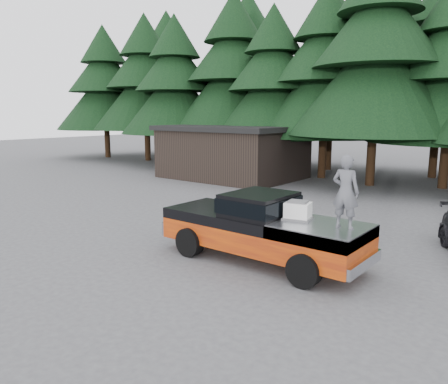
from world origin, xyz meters
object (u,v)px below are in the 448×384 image
Objects in this scene: air_compressor at (298,211)px; utility_building at (233,152)px; pickup_truck at (262,238)px; man_on_bed at (346,192)px.

air_compressor is 0.08× the size of utility_building.
man_on_bed is (2.35, 0.05, 1.56)m from pickup_truck.
air_compressor is (1.05, 0.10, 0.88)m from pickup_truck.
pickup_truck is 9.43× the size of air_compressor.
air_compressor reaches higher than pickup_truck.
pickup_truck is at bearing -1.39° from man_on_bed.
utility_building is at bearing 120.43° from air_compressor.
man_on_bed is at bearing -43.50° from utility_building.
man_on_bed is 0.21× the size of utility_building.
pickup_truck is 0.71× the size of utility_building.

